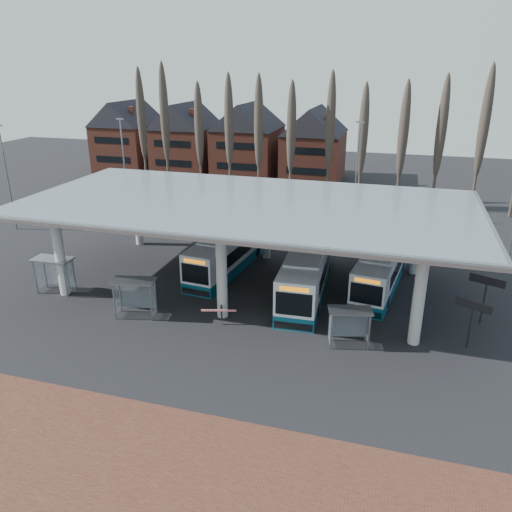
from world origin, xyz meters
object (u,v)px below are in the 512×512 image
(bus_1, at_px, (229,251))
(bus_3, at_px, (382,267))
(shelter_0, at_px, (55,267))
(bus_2, at_px, (308,270))
(shelter_1, at_px, (135,289))
(shelter_2, at_px, (349,318))

(bus_1, distance_m, bus_3, 11.89)
(bus_1, height_order, shelter_0, bus_1)
(bus_2, distance_m, shelter_0, 18.10)
(bus_3, distance_m, shelter_0, 23.70)
(shelter_1, bearing_deg, shelter_0, 155.50)
(shelter_0, bearing_deg, shelter_1, -15.72)
(shelter_0, bearing_deg, bus_2, 13.75)
(bus_2, relative_size, shelter_1, 4.08)
(bus_3, height_order, shelter_1, bus_3)
(bus_1, height_order, bus_3, bus_1)
(bus_2, relative_size, shelter_2, 4.47)
(shelter_2, bearing_deg, bus_1, 125.37)
(shelter_0, xyz_separation_m, shelter_1, (7.32, -1.67, -0.03))
(bus_2, xyz_separation_m, shelter_2, (3.71, -6.62, 0.11))
(shelter_1, bearing_deg, bus_1, 59.23)
(bus_1, xyz_separation_m, shelter_0, (-10.54, -7.63, 0.42))
(shelter_1, bearing_deg, bus_3, 19.94)
(bus_3, bearing_deg, shelter_1, -141.05)
(bus_2, xyz_separation_m, shelter_0, (-17.35, -5.17, 0.31))
(bus_1, bearing_deg, shelter_2, -35.02)
(bus_2, distance_m, bus_3, 5.65)
(bus_3, distance_m, shelter_1, 17.75)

